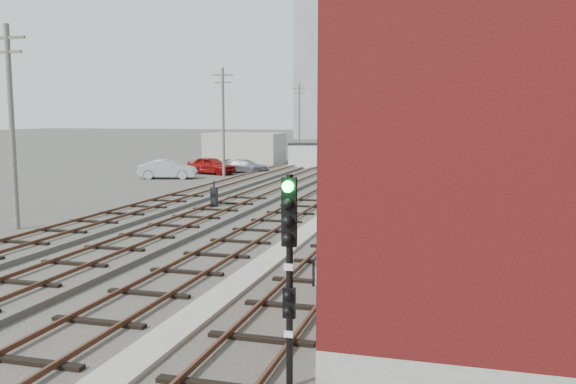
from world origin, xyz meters
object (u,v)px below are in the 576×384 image
at_px(switch_stand, 214,197).
at_px(car_silver, 168,169).
at_px(signal_mast, 289,269).
at_px(car_red, 211,165).
at_px(site_trailer, 317,155).
at_px(car_grey, 246,166).

distance_m(switch_stand, car_silver, 17.59).
xyz_separation_m(signal_mast, car_red, (-17.99, 39.21, -1.62)).
distance_m(switch_stand, car_red, 20.73).
xyz_separation_m(site_trailer, car_silver, (-9.30, -13.43, -0.46)).
xyz_separation_m(car_red, car_silver, (-1.85, -4.60, 0.01)).
bearing_deg(site_trailer, car_silver, -138.26).
bearing_deg(car_red, switch_stand, -142.63).
bearing_deg(car_red, signal_mast, -141.22).
distance_m(signal_mast, switch_stand, 22.48).
relative_size(signal_mast, car_grey, 0.98).
distance_m(car_red, car_grey, 3.21).
relative_size(switch_stand, site_trailer, 0.24).
distance_m(switch_stand, site_trailer, 27.89).
distance_m(site_trailer, car_grey, 8.44).
xyz_separation_m(signal_mast, car_silver, (-19.84, 34.61, -1.61)).
bearing_deg(car_red, car_grey, -36.36).
bearing_deg(switch_stand, site_trailer, 87.58).
bearing_deg(signal_mast, car_grey, 110.61).
distance_m(switch_stand, car_grey, 21.85).
relative_size(site_trailer, car_red, 1.40).
bearing_deg(car_grey, site_trailer, -34.56).
distance_m(signal_mast, site_trailer, 49.19).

